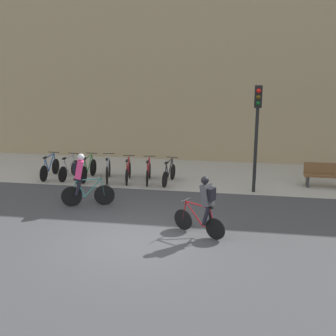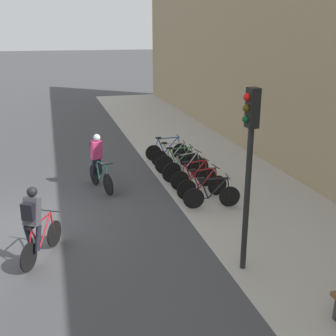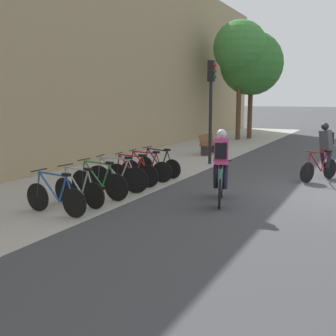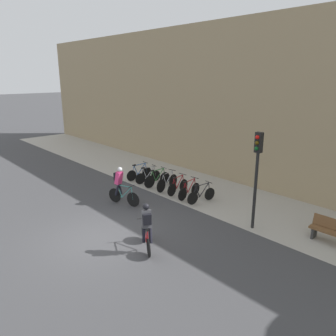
{
  "view_description": "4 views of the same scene",
  "coord_description": "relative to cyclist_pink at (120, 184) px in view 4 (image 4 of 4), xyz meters",
  "views": [
    {
      "loc": [
        2.78,
        -11.51,
        5.38
      ],
      "look_at": [
        0.24,
        4.18,
        0.95
      ],
      "focal_mm": 50.0,
      "sensor_mm": 36.0,
      "label": 1
    },
    {
      "loc": [
        10.44,
        1.21,
        4.84
      ],
      "look_at": [
        -0.47,
        4.24,
        1.11
      ],
      "focal_mm": 45.0,
      "sensor_mm": 36.0,
      "label": 2
    },
    {
      "loc": [
        -11.54,
        -0.71,
        2.52
      ],
      "look_at": [
        -2.14,
        3.94,
        0.74
      ],
      "focal_mm": 45.0,
      "sensor_mm": 36.0,
      "label": 3
    },
    {
      "loc": [
        9.74,
        -5.57,
        5.84
      ],
      "look_at": [
        -1.02,
        4.26,
        1.67
      ],
      "focal_mm": 35.0,
      "sensor_mm": 36.0,
      "label": 4
    }
  ],
  "objects": [
    {
      "name": "ground",
      "position": [
        2.34,
        -2.47,
        -0.95
      ],
      "size": [
        200.0,
        200.0,
        0.0
      ],
      "primitive_type": "plane",
      "color": "#3D3D3F"
    },
    {
      "name": "kerb_strip",
      "position": [
        2.34,
        4.28,
        -0.94
      ],
      "size": [
        44.0,
        4.5,
        0.01
      ],
      "primitive_type": "cube",
      "color": "#A39E93",
      "rests_on": "ground"
    },
    {
      "name": "building_facade",
      "position": [
        2.34,
        6.83,
        3.38
      ],
      "size": [
        44.0,
        0.6,
        8.66
      ],
      "primitive_type": "cube",
      "color": "#9E8966",
      "rests_on": "ground"
    },
    {
      "name": "cyclist_pink",
      "position": [
        0.0,
        0.0,
        0.0
      ],
      "size": [
        1.69,
        0.64,
        1.78
      ],
      "color": "black",
      "rests_on": "ground"
    },
    {
      "name": "cyclist_grey",
      "position": [
        4.18,
        -1.81,
        0.0
      ],
      "size": [
        1.52,
        0.87,
        1.75
      ],
      "color": "black",
      "rests_on": "ground"
    },
    {
      "name": "parked_bike_0",
      "position": [
        -2.38,
        2.91,
        -0.56
      ],
      "size": [
        0.46,
        1.7,
        0.95
      ],
      "color": "black",
      "rests_on": "ground"
    },
    {
      "name": "parked_bike_1",
      "position": [
        -1.58,
        2.91,
        -0.56
      ],
      "size": [
        0.46,
        1.6,
        0.94
      ],
      "color": "black",
      "rests_on": "ground"
    },
    {
      "name": "parked_bike_2",
      "position": [
        -0.78,
        2.91,
        -0.54
      ],
      "size": [
        0.46,
        1.74,
        0.97
      ],
      "color": "black",
      "rests_on": "ground"
    },
    {
      "name": "parked_bike_3",
      "position": [
        0.03,
        2.91,
        -0.53
      ],
      "size": [
        0.51,
        1.74,
        0.98
      ],
      "color": "black",
      "rests_on": "ground"
    },
    {
      "name": "parked_bike_4",
      "position": [
        0.82,
        2.91,
        -0.56
      ],
      "size": [
        0.46,
        1.58,
        0.95
      ],
      "color": "black",
      "rests_on": "ground"
    },
    {
      "name": "parked_bike_5",
      "position": [
        1.63,
        2.91,
        -0.56
      ],
      "size": [
        0.46,
        1.65,
        0.95
      ],
      "color": "black",
      "rests_on": "ground"
    },
    {
      "name": "parked_bike_6",
      "position": [
        2.42,
        2.91,
        -0.56
      ],
      "size": [
        0.46,
        1.64,
        0.94
      ],
      "color": "black",
      "rests_on": "ground"
    },
    {
      "name": "traffic_light_pole",
      "position": [
        5.61,
        2.38,
        1.69
      ],
      "size": [
        0.26,
        0.3,
        3.82
      ],
      "color": "black",
      "rests_on": "ground"
    },
    {
      "name": "bench",
      "position": [
        8.23,
        3.42,
        -0.48
      ],
      "size": [
        1.55,
        0.44,
        0.89
      ],
      "color": "brown",
      "rests_on": "ground"
    }
  ]
}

